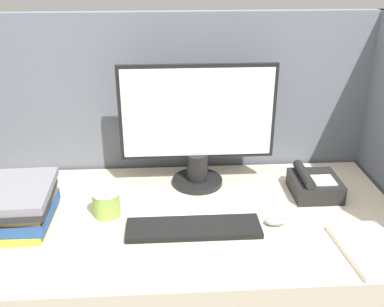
{
  "coord_description": "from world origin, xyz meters",
  "views": [
    {
      "loc": [
        -0.05,
        -0.97,
        1.63
      ],
      "look_at": [
        0.03,
        0.43,
        0.98
      ],
      "focal_mm": 42.0,
      "sensor_mm": 36.0,
      "label": 1
    }
  ],
  "objects_px": {
    "keyboard": "(194,228)",
    "desk_telephone": "(314,185)",
    "coffee_cup": "(106,203)",
    "mouse": "(275,221)",
    "monitor": "(198,128)",
    "book_stack": "(21,205)"
  },
  "relations": [
    {
      "from": "keyboard",
      "to": "desk_telephone",
      "type": "bearing_deg",
      "value": 24.42
    },
    {
      "from": "coffee_cup",
      "to": "desk_telephone",
      "type": "relative_size",
      "value": 0.54
    },
    {
      "from": "keyboard",
      "to": "coffee_cup",
      "type": "distance_m",
      "value": 0.33
    },
    {
      "from": "mouse",
      "to": "desk_telephone",
      "type": "xyz_separation_m",
      "value": [
        0.2,
        0.2,
        0.03
      ]
    },
    {
      "from": "monitor",
      "to": "desk_telephone",
      "type": "bearing_deg",
      "value": -15.01
    },
    {
      "from": "coffee_cup",
      "to": "monitor",
      "type": "bearing_deg",
      "value": 32.59
    },
    {
      "from": "coffee_cup",
      "to": "desk_telephone",
      "type": "xyz_separation_m",
      "value": [
        0.78,
        0.1,
        -0.01
      ]
    },
    {
      "from": "mouse",
      "to": "keyboard",
      "type": "bearing_deg",
      "value": -175.79
    },
    {
      "from": "coffee_cup",
      "to": "desk_telephone",
      "type": "bearing_deg",
      "value": 7.17
    },
    {
      "from": "monitor",
      "to": "desk_telephone",
      "type": "xyz_separation_m",
      "value": [
        0.44,
        -0.12,
        -0.2
      ]
    },
    {
      "from": "keyboard",
      "to": "book_stack",
      "type": "relative_size",
      "value": 1.5
    },
    {
      "from": "monitor",
      "to": "desk_telephone",
      "type": "distance_m",
      "value": 0.5
    },
    {
      "from": "monitor",
      "to": "book_stack",
      "type": "height_order",
      "value": "monitor"
    },
    {
      "from": "mouse",
      "to": "desk_telephone",
      "type": "relative_size",
      "value": 0.39
    },
    {
      "from": "monitor",
      "to": "mouse",
      "type": "distance_m",
      "value": 0.46
    },
    {
      "from": "coffee_cup",
      "to": "book_stack",
      "type": "xyz_separation_m",
      "value": [
        -0.28,
        -0.04,
        0.02
      ]
    },
    {
      "from": "mouse",
      "to": "book_stack",
      "type": "bearing_deg",
      "value": 175.88
    },
    {
      "from": "desk_telephone",
      "to": "monitor",
      "type": "bearing_deg",
      "value": 164.99
    },
    {
      "from": "monitor",
      "to": "coffee_cup",
      "type": "xyz_separation_m",
      "value": [
        -0.34,
        -0.22,
        -0.19
      ]
    },
    {
      "from": "mouse",
      "to": "coffee_cup",
      "type": "distance_m",
      "value": 0.59
    },
    {
      "from": "monitor",
      "to": "book_stack",
      "type": "xyz_separation_m",
      "value": [
        -0.62,
        -0.25,
        -0.17
      ]
    },
    {
      "from": "mouse",
      "to": "book_stack",
      "type": "distance_m",
      "value": 0.87
    }
  ]
}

